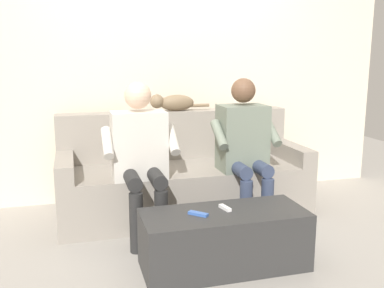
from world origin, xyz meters
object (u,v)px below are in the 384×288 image
object	(u,v)px
couch	(182,177)
remote_white	(225,208)
person_left_seated	(244,142)
cat_on_backrest	(172,102)
person_right_seated	(140,150)
coffee_table	(224,240)
remote_blue	(198,214)

from	to	relation	value
couch	remote_white	bearing A→B (deg)	91.03
remote_white	person_left_seated	bearing A→B (deg)	136.97
couch	cat_on_backrest	xyz separation A→B (m)	(0.02, -0.26, 0.65)
couch	person_right_seated	distance (m)	0.70
cat_on_backrest	remote_white	size ratio (longest dim) A/B	4.95
person_left_seated	person_right_seated	size ratio (longest dim) A/B	1.01
person_right_seated	person_left_seated	bearing A→B (deg)	-178.27
coffee_table	couch	bearing A→B (deg)	-90.00
person_left_seated	remote_white	world-z (taller)	person_left_seated
couch	remote_blue	xyz separation A→B (m)	(0.18, 1.13, 0.08)
couch	coffee_table	size ratio (longest dim) A/B	1.99
cat_on_backrest	remote_blue	distance (m)	1.51
remote_blue	couch	bearing A→B (deg)	-54.38
person_left_seated	person_right_seated	xyz separation A→B (m)	(0.86, 0.03, -0.01)
cat_on_backrest	remote_blue	world-z (taller)	cat_on_backrest
person_left_seated	cat_on_backrest	bearing A→B (deg)	-54.53
person_right_seated	remote_white	xyz separation A→B (m)	(-0.45, 0.67, -0.28)
person_right_seated	cat_on_backrest	xyz separation A→B (m)	(-0.41, -0.67, 0.29)
person_right_seated	remote_blue	world-z (taller)	person_right_seated
person_right_seated	remote_blue	distance (m)	0.81
remote_blue	cat_on_backrest	bearing A→B (deg)	-51.70
remote_white	remote_blue	distance (m)	0.21
couch	person_left_seated	bearing A→B (deg)	138.55
person_left_seated	cat_on_backrest	xyz separation A→B (m)	(0.46, -0.64, 0.28)
couch	cat_on_backrest	world-z (taller)	cat_on_backrest
person_left_seated	cat_on_backrest	distance (m)	0.84
cat_on_backrest	remote_blue	xyz separation A→B (m)	(0.16, 1.39, -0.56)
remote_blue	person_left_seated	bearing A→B (deg)	-84.66
cat_on_backrest	remote_white	bearing A→B (deg)	91.89
couch	coffee_table	distance (m)	1.12
couch	remote_blue	world-z (taller)	couch
coffee_table	remote_blue	size ratio (longest dim) A/B	8.25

